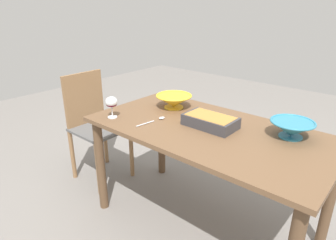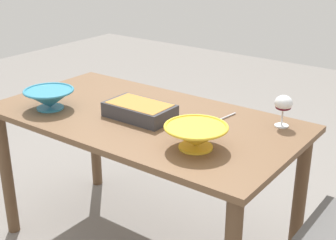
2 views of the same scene
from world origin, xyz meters
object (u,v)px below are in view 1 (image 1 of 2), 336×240
small_bowl (292,128)px  serving_spoon (157,120)px  wine_glass (111,103)px  mixing_bowl (174,101)px  casserole_dish (210,121)px  dining_table (207,144)px  chair (94,123)px

small_bowl → serving_spoon: (0.74, 0.31, -0.05)m
wine_glass → mixing_bowl: 0.46m
wine_glass → casserole_dish: 0.65m
dining_table → chair: 1.10m
dining_table → casserole_dish: casserole_dish is taller
mixing_bowl → serving_spoon: mixing_bowl is taller
wine_glass → chair: bearing=-21.1°
dining_table → mixing_bowl: (0.39, -0.15, 0.16)m
dining_table → chair: chair is taller
casserole_dish → mixing_bowl: mixing_bowl is taller
dining_table → serving_spoon: size_ratio=6.46×
chair → small_bowl: size_ratio=3.72×
casserole_dish → small_bowl: small_bowl is taller
casserole_dish → serving_spoon: 0.35m
dining_table → serving_spoon: 0.35m
small_bowl → mixing_bowl: bearing=3.1°
chair → small_bowl: bearing=-170.3°
wine_glass → casserole_dish: size_ratio=0.46×
mixing_bowl → serving_spoon: size_ratio=1.14×
dining_table → chair: bearing=3.5°
chair → small_bowl: chair is taller
wine_glass → small_bowl: bearing=-155.3°
chair → casserole_dish: size_ratio=2.86×
dining_table → mixing_bowl: bearing=-20.9°
chair → wine_glass: (-0.52, 0.20, 0.34)m
dining_table → wine_glass: (0.58, 0.27, 0.21)m
dining_table → small_bowl: 0.50m
mixing_bowl → small_bowl: bearing=-176.9°
small_bowl → wine_glass: bearing=24.7°
chair → wine_glass: chair is taller
serving_spoon → small_bowl: bearing=-157.2°
chair → small_bowl: 1.57m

